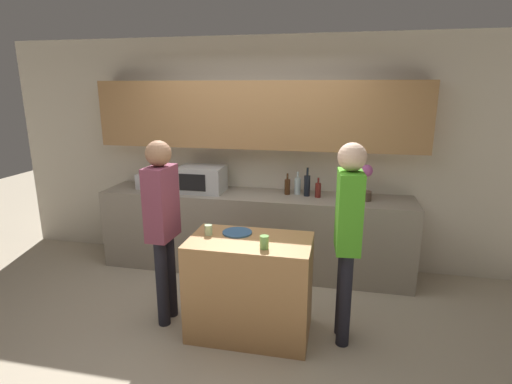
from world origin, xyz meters
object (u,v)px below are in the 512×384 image
potted_plant (366,183)px  plate_on_island (237,232)px  cup_1 (264,242)px  microwave (202,179)px  cup_0 (208,230)px  bottle_3 (318,190)px  person_center (348,227)px  person_left (162,218)px  bottle_1 (298,186)px  bottle_0 (287,186)px  bottle_2 (307,185)px  toaster (148,181)px

potted_plant → plate_on_island: (-1.14, -1.14, -0.24)m
plate_on_island → cup_1: size_ratio=2.42×
microwave → potted_plant: 1.86m
potted_plant → cup_0: potted_plant is taller
microwave → bottle_3: 1.35m
bottle_3 → person_center: bearing=-75.5°
plate_on_island → cup_1: 0.42m
cup_1 → person_left: person_left is taller
potted_plant → cup_1: size_ratio=3.68×
person_center → potted_plant: bearing=-14.1°
bottle_1 → cup_1: bearing=-93.4°
bottle_0 → cup_1: (0.02, -1.51, -0.09)m
bottle_0 → bottle_3: bearing=-9.1°
potted_plant → bottle_1: bearing=171.2°
bottle_2 → microwave: bearing=-177.4°
bottle_2 → bottle_3: bearing=-14.0°
cup_0 → bottle_3: bearing=55.4°
bottle_0 → plate_on_island: (-0.28, -1.22, -0.14)m
cup_0 → bottle_0: bearing=68.6°
person_center → person_left: bearing=86.4°
bottle_2 → cup_0: bearing=-119.9°
cup_1 → microwave: bearing=125.5°
toaster → plate_on_island: toaster is taller
bottle_0 → toaster: bearing=-177.3°
potted_plant → bottle_0: potted_plant is taller
toaster → bottle_2: (1.92, 0.05, 0.03)m
potted_plant → person_center: bearing=-99.2°
toaster → cup_1: 2.23m
bottle_2 → bottle_3: (0.13, -0.03, -0.04)m
bottle_3 → plate_on_island: size_ratio=0.86×
microwave → toaster: bearing=179.9°
bottle_1 → bottle_0: bearing=-161.7°
bottle_0 → person_center: bearing=-62.3°
person_left → cup_0: bearing=92.2°
toaster → plate_on_island: bearing=-38.9°
potted_plant → person_center: size_ratio=0.23×
bottle_0 → bottle_1: (0.11, 0.04, 0.01)m
toaster → bottle_2: size_ratio=0.80×
microwave → bottle_3: bearing=1.0°
toaster → bottle_0: (1.69, 0.08, 0.00)m
bottle_2 → cup_0: size_ratio=3.59×
cup_1 → person_left: (-0.96, 0.20, 0.08)m
potted_plant → toaster: bearing=180.0°
toaster → person_center: bearing=-26.8°
potted_plant → microwave: bearing=-180.0°
microwave → bottle_2: bottle_2 is taller
cup_0 → cup_1: bearing=-20.6°
cup_0 → person_left: bearing=179.9°
plate_on_island → cup_0: (-0.24, -0.09, 0.04)m
bottle_0 → bottle_1: 0.12m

